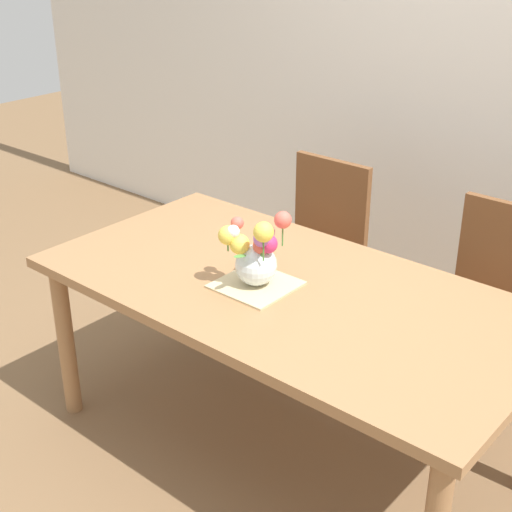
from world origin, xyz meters
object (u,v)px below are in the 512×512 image
object	(u,v)px
dining_table	(286,305)
chair_right	(491,295)
chair_left	(317,239)
flower_vase	(256,253)

from	to	relation	value
dining_table	chair_right	size ratio (longest dim) A/B	2.08
chair_left	chair_right	distance (m)	0.90
dining_table	flower_vase	distance (m)	0.24
dining_table	chair_left	size ratio (longest dim) A/B	2.08
chair_left	flower_vase	xyz separation A→B (m)	(0.37, -0.90, 0.36)
chair_left	flower_vase	distance (m)	1.03
chair_right	flower_vase	distance (m)	1.10
dining_table	chair_left	world-z (taller)	chair_left
dining_table	flower_vase	xyz separation A→B (m)	(-0.08, -0.08, 0.21)
dining_table	chair_left	distance (m)	0.95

